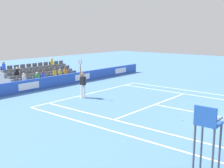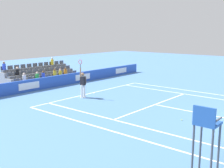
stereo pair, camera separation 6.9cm
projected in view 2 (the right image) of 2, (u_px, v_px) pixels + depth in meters
name	position (u px, v px, depth m)	size (l,w,h in m)	color
line_baseline	(93.00, 93.00, 21.31)	(10.97, 0.10, 0.01)	white
line_service	(155.00, 105.00, 17.84)	(8.23, 0.10, 0.01)	white
line_centre_service	(204.00, 114.00, 15.82)	(0.10, 6.40, 0.01)	white
line_singles_sideline_left	(120.00, 121.00, 14.45)	(0.10, 11.89, 0.01)	white
line_singles_sideline_right	(190.00, 95.00, 20.65)	(0.10, 11.89, 0.01)	white
line_doubles_sideline_left	(103.00, 128.00, 13.42)	(0.10, 11.89, 0.01)	white
line_doubles_sideline_right	(197.00, 92.00, 21.68)	(0.10, 11.89, 0.01)	white
line_centre_mark	(94.00, 93.00, 21.25)	(0.10, 0.20, 0.01)	white
sponsor_barrier	(58.00, 81.00, 23.82)	(22.93, 0.22, 0.94)	blue
tennis_player	(83.00, 84.00, 19.58)	(0.53, 0.37, 2.85)	white
umpire_chair	(206.00, 131.00, 8.72)	(0.70, 0.70, 2.34)	#474C54
stadium_stand	(41.00, 77.00, 25.26)	(6.82, 2.85, 2.17)	gray
loose_tennis_ball	(182.00, 120.00, 14.63)	(0.07, 0.07, 0.07)	#D1E533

